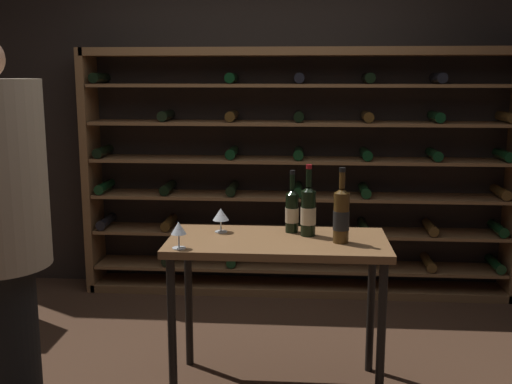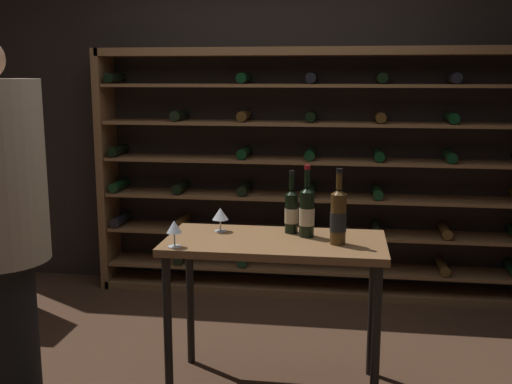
# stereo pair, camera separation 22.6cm
# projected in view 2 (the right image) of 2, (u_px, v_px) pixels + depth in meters

# --- Properties ---
(back_wall) EXTENTS (5.10, 0.10, 2.94)m
(back_wall) POSITION_uv_depth(u_px,v_px,m) (268.00, 102.00, 4.79)
(back_wall) COLOR black
(back_wall) RESTS_ON ground
(wine_rack) EXTENTS (3.28, 0.32, 1.88)m
(wine_rack) POSITION_uv_depth(u_px,v_px,m) (312.00, 175.00, 4.63)
(wine_rack) COLOR brown
(wine_rack) RESTS_ON ground
(tasting_table) EXTENTS (1.14, 0.56, 0.84)m
(tasting_table) POSITION_uv_depth(u_px,v_px,m) (275.00, 258.00, 3.21)
(tasting_table) COLOR brown
(tasting_table) RESTS_ON ground
(wine_bottle_gold_foil) EXTENTS (0.08, 0.08, 0.39)m
(wine_bottle_gold_foil) POSITION_uv_depth(u_px,v_px,m) (338.00, 216.00, 3.07)
(wine_bottle_gold_foil) COLOR #4C3314
(wine_bottle_gold_foil) RESTS_ON tasting_table
(wine_bottle_red_label) EXTENTS (0.07, 0.07, 0.34)m
(wine_bottle_red_label) POSITION_uv_depth(u_px,v_px,m) (291.00, 211.00, 3.30)
(wine_bottle_red_label) COLOR black
(wine_bottle_red_label) RESTS_ON tasting_table
(wine_bottle_amber_reserve) EXTENTS (0.08, 0.08, 0.38)m
(wine_bottle_amber_reserve) POSITION_uv_depth(u_px,v_px,m) (307.00, 211.00, 3.22)
(wine_bottle_amber_reserve) COLOR black
(wine_bottle_amber_reserve) RESTS_ON tasting_table
(wine_glass_stemmed_right) EXTENTS (0.08, 0.08, 0.14)m
(wine_glass_stemmed_right) POSITION_uv_depth(u_px,v_px,m) (174.00, 228.00, 3.03)
(wine_glass_stemmed_right) COLOR silver
(wine_glass_stemmed_right) RESTS_ON tasting_table
(wine_glass_stemmed_left) EXTENTS (0.09, 0.09, 0.13)m
(wine_glass_stemmed_left) POSITION_uv_depth(u_px,v_px,m) (220.00, 215.00, 3.33)
(wine_glass_stemmed_left) COLOR silver
(wine_glass_stemmed_left) RESTS_ON tasting_table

